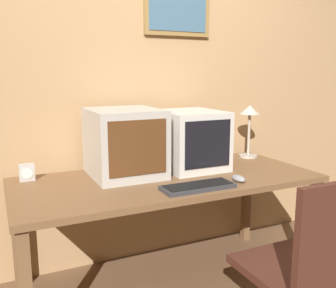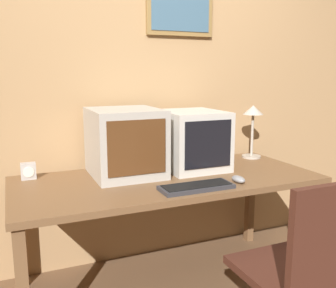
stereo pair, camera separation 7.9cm
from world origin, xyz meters
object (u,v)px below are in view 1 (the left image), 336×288
(keyboard_main, at_px, (198,187))
(desk_clock, at_px, (27,172))
(monitor_right, at_px, (191,140))
(office_chair, at_px, (304,284))
(mouse_near_keyboard, at_px, (239,178))
(desk_lamp, at_px, (249,119))
(monitor_left, at_px, (125,142))

(keyboard_main, xyz_separation_m, desk_clock, (-0.83, 0.56, 0.04))
(monitor_right, distance_m, desk_clock, 1.04)
(office_chair, bearing_deg, keyboard_main, 114.26)
(mouse_near_keyboard, distance_m, desk_lamp, 0.74)
(mouse_near_keyboard, height_order, desk_lamp, desk_lamp)
(monitor_left, bearing_deg, office_chair, -62.51)
(monitor_right, distance_m, mouse_near_keyboard, 0.46)
(monitor_right, bearing_deg, monitor_left, 178.62)
(monitor_left, distance_m, desk_lamp, 1.01)
(mouse_near_keyboard, xyz_separation_m, desk_clock, (-1.11, 0.55, 0.03))
(monitor_left, distance_m, monitor_right, 0.45)
(mouse_near_keyboard, bearing_deg, desk_clock, 153.83)
(keyboard_main, relative_size, mouse_near_keyboard, 3.84)
(desk_clock, distance_m, office_chair, 1.60)
(desk_clock, bearing_deg, monitor_right, -7.59)
(monitor_left, distance_m, desk_clock, 0.60)
(keyboard_main, distance_m, office_chair, 0.70)
(desk_clock, bearing_deg, mouse_near_keyboard, -26.17)
(monitor_left, bearing_deg, monitor_right, -1.38)
(mouse_near_keyboard, height_order, office_chair, office_chair)
(desk_lamp, bearing_deg, monitor_right, -169.38)
(monitor_left, distance_m, keyboard_main, 0.55)
(monitor_left, relative_size, desk_clock, 4.67)
(keyboard_main, xyz_separation_m, mouse_near_keyboard, (0.28, 0.02, 0.01))
(monitor_right, distance_m, desk_lamp, 0.57)
(monitor_left, xyz_separation_m, monitor_right, (0.45, -0.01, -0.01))
(office_chair, bearing_deg, desk_lamp, 65.80)
(mouse_near_keyboard, bearing_deg, monitor_right, 103.12)
(monitor_left, relative_size, keyboard_main, 1.14)
(monitor_left, distance_m, mouse_near_keyboard, 0.72)
(monitor_right, bearing_deg, desk_lamp, 10.62)
(mouse_near_keyboard, bearing_deg, desk_lamp, 48.44)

